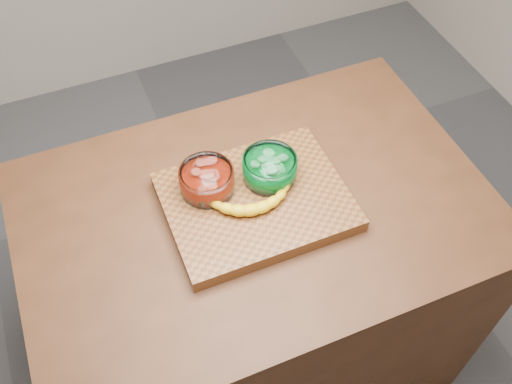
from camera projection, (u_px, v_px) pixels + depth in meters
name	position (u px, v px, depth m)	size (l,w,h in m)	color
ground	(256.00, 348.00, 2.16)	(3.50, 3.50, 0.00)	#545458
counter	(256.00, 291.00, 1.81)	(1.20, 0.80, 0.90)	#4E2B17
cutting_board	(256.00, 202.00, 1.44)	(0.45, 0.35, 0.04)	brown
bowl_red	(207.00, 180.00, 1.41)	(0.14, 0.14, 0.06)	white
bowl_green	(270.00, 168.00, 1.44)	(0.14, 0.14, 0.06)	white
banana	(250.00, 198.00, 1.40)	(0.25, 0.13, 0.03)	yellow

